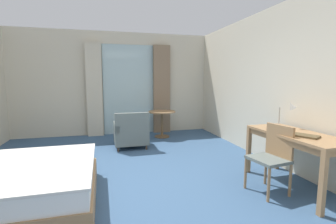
% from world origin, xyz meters
% --- Properties ---
extents(ground, '(5.91, 7.63, 0.10)m').
position_xyz_m(ground, '(0.00, 0.00, -0.05)').
color(ground, '#38567A').
extents(wall_back, '(5.51, 0.12, 2.79)m').
position_xyz_m(wall_back, '(0.00, 3.56, 1.40)').
color(wall_back, beige).
rests_on(wall_back, ground).
extents(wall_right, '(0.12, 7.23, 2.79)m').
position_xyz_m(wall_right, '(2.70, 0.00, 1.40)').
color(wall_right, beige).
rests_on(wall_right, ground).
extents(balcony_glass_door, '(1.40, 0.02, 2.46)m').
position_xyz_m(balcony_glass_door, '(0.38, 3.48, 1.23)').
color(balcony_glass_door, silver).
rests_on(balcony_glass_door, ground).
extents(curtain_panel_left, '(0.41, 0.10, 2.46)m').
position_xyz_m(curtain_panel_left, '(-0.53, 3.38, 1.23)').
color(curtain_panel_left, beige).
rests_on(curtain_panel_left, ground).
extents(curtain_panel_right, '(0.48, 0.10, 2.46)m').
position_xyz_m(curtain_panel_right, '(1.30, 3.38, 1.23)').
color(curtain_panel_right, '#897056').
rests_on(curtain_panel_right, ground).
extents(writing_desk, '(0.66, 1.44, 0.78)m').
position_xyz_m(writing_desk, '(2.25, -0.67, 0.69)').
color(writing_desk, '#9E754C').
rests_on(writing_desk, ground).
extents(desk_chair, '(0.47, 0.51, 0.91)m').
position_xyz_m(desk_chair, '(1.86, -0.69, 0.52)').
color(desk_chair, slate).
rests_on(desk_chair, ground).
extents(desk_lamp, '(0.28, 0.24, 0.42)m').
position_xyz_m(desk_lamp, '(2.39, -0.32, 1.04)').
color(desk_lamp, '#B7B2A8').
rests_on(desk_lamp, writing_desk).
extents(closed_book, '(0.34, 0.39, 0.02)m').
position_xyz_m(closed_book, '(2.19, -0.85, 0.79)').
color(closed_book, brown).
rests_on(closed_book, writing_desk).
extents(armchair_by_window, '(0.73, 0.73, 0.82)m').
position_xyz_m(armchair_by_window, '(0.26, 1.97, 0.33)').
color(armchair_by_window, slate).
rests_on(armchair_by_window, ground).
extents(round_cafe_table, '(0.71, 0.71, 0.69)m').
position_xyz_m(round_cafe_table, '(1.17, 2.78, 0.51)').
color(round_cafe_table, '#9E754C').
rests_on(round_cafe_table, ground).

